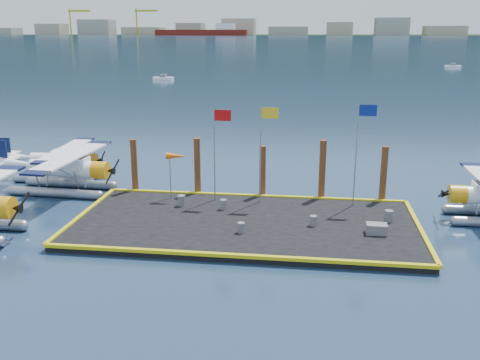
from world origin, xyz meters
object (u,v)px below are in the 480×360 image
object	(u,v)px
drum_4	(389,216)
flagpole_red	(217,141)
drum_0	(181,201)
drum_3	(241,228)
crate	(377,229)
piling_3	(322,172)
drum_2	(313,221)
piling_0	(134,167)
flagpole_blue	(360,140)
flagpole_yellow	(264,140)
piling_4	(383,176)
seaplane_c	(62,162)
drum_5	(223,204)
piling_1	(197,168)
seaplane_b	(67,171)
piling_2	(262,173)
windsock	(177,157)

from	to	relation	value
drum_4	flagpole_red	size ratio (longest dim) A/B	0.11
drum_0	drum_3	bearing A→B (deg)	-43.02
drum_4	crate	bearing A→B (deg)	-114.24
piling_3	drum_2	bearing A→B (deg)	-95.36
flagpole_red	piling_0	world-z (taller)	flagpole_red
flagpole_blue	flagpole_yellow	bearing A→B (deg)	180.00
piling_4	flagpole_yellow	bearing A→B (deg)	-168.40
seaplane_c	drum_0	size ratio (longest dim) A/B	13.20
drum_3	flagpole_red	distance (m)	7.11
crate	drum_0	bearing A→B (deg)	164.55
drum_5	piling_4	world-z (taller)	piling_4
piling_0	piling_1	xyz separation A→B (m)	(4.50, 0.00, 0.10)
drum_3	seaplane_b	bearing A→B (deg)	152.19
crate	piling_4	bearing A→B (deg)	80.71
crate	piling_2	distance (m)	9.52
flagpole_blue	crate	bearing A→B (deg)	-81.00
seaplane_b	drum_0	distance (m)	9.56
drum_2	drum_5	bearing A→B (deg)	158.71
drum_5	piling_1	distance (m)	4.37
seaplane_c	drum_3	bearing A→B (deg)	53.23
seaplane_c	flagpole_red	distance (m)	14.21
drum_2	piling_0	size ratio (longest dim) A/B	0.15
drum_2	crate	size ratio (longest dim) A/B	0.52
seaplane_b	crate	size ratio (longest dim) A/B	9.06
crate	piling_4	world-z (taller)	piling_4
piling_0	piling_3	xyz separation A→B (m)	(13.00, 0.00, 0.15)
drum_2	flagpole_blue	distance (m)	6.27
drum_0	piling_4	distance (m)	13.34
seaplane_b	drum_0	xyz separation A→B (m)	(9.04, -2.98, -0.85)
drum_5	piling_3	world-z (taller)	piling_3
piling_3	piling_1	bearing A→B (deg)	180.00
seaplane_c	piling_1	size ratio (longest dim) A/B	2.16
drum_0	windsock	xyz separation A→B (m)	(-0.61, 1.51, 2.48)
piling_2	flagpole_blue	bearing A→B (deg)	-14.48
drum_5	piling_2	xyz separation A→B (m)	(2.14, 3.41, 1.19)
seaplane_b	windsock	bearing A→B (deg)	83.01
crate	drum_4	bearing A→B (deg)	65.76
drum_5	piling_2	distance (m)	4.19
seaplane_b	drum_5	distance (m)	12.30
drum_3	piling_4	distance (m)	11.24
drum_0	flagpole_blue	world-z (taller)	flagpole_blue
piling_3	flagpole_blue	bearing A→B (deg)	-36.07
drum_0	crate	distance (m)	12.32
drum_2	windsock	size ratio (longest dim) A/B	0.19
drum_2	piling_1	distance (m)	9.84
drum_4	drum_5	xyz separation A→B (m)	(-10.01, 0.94, -0.04)
flagpole_red	windsock	xyz separation A→B (m)	(-2.73, 0.00, -1.17)
drum_2	crate	bearing A→B (deg)	-12.92
drum_3	piling_3	xyz separation A→B (m)	(4.51, 7.22, 1.46)
flagpole_blue	piling_1	distance (m)	11.12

